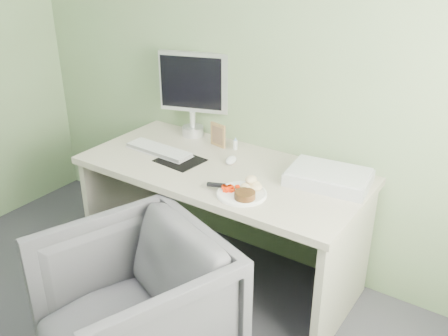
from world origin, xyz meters
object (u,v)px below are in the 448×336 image
Objects in this scene: plate at (242,194)px; desk_chair at (134,310)px; scanner at (329,178)px; monitor at (194,89)px; desk at (222,196)px.

plate is 0.75m from desk_chair.
scanner is 1.04m from monitor.
desk is at bearing -54.97° from monitor.
plate is 0.32× the size of desk_chair.
monitor reaches higher than desk_chair.
desk is 3.86× the size of scanner.
desk_chair is at bearing -84.62° from monitor.
desk is 0.85m from desk_chair.
plate is (0.26, -0.21, 0.19)m from desk.
plate is at bearing -55.77° from monitor.
plate is at bearing -38.66° from desk.
monitor is (-0.69, 0.53, 0.29)m from plate.
plate is 0.60× the size of scanner.
scanner is at bearing 83.43° from desk_chair.
desk is at bearing 115.77° from desk_chair.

